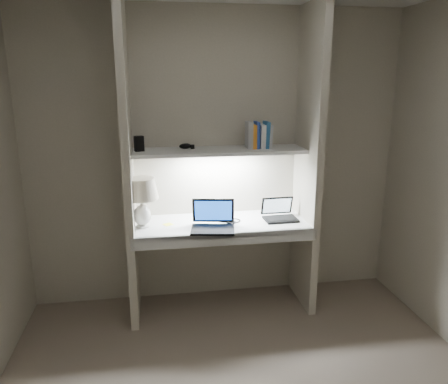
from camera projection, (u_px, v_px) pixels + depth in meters
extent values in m
cube|color=beige|center=(216.00, 159.00, 3.76)|extent=(3.20, 0.01, 2.50)
cube|color=beige|center=(128.00, 168.00, 3.38)|extent=(0.06, 0.55, 2.50)
cube|color=beige|center=(308.00, 162.00, 3.61)|extent=(0.06, 0.55, 2.50)
cube|color=white|center=(221.00, 224.00, 3.62)|extent=(1.40, 0.55, 0.04)
cube|color=silver|center=(226.00, 239.00, 3.38)|extent=(1.46, 0.03, 0.10)
cube|color=silver|center=(219.00, 151.00, 3.56)|extent=(1.40, 0.36, 0.03)
cube|color=white|center=(219.00, 154.00, 3.56)|extent=(0.60, 0.04, 0.02)
cylinder|color=white|center=(143.00, 226.00, 3.49)|extent=(0.10, 0.10, 0.02)
ellipsoid|color=white|center=(142.00, 215.00, 3.47)|extent=(0.14, 0.14, 0.17)
cylinder|color=white|center=(142.00, 203.00, 3.44)|extent=(0.02, 0.02, 0.07)
sphere|color=#FFD899|center=(141.00, 194.00, 3.43)|extent=(0.04, 0.04, 0.04)
cube|color=black|center=(213.00, 230.00, 3.41)|extent=(0.37, 0.29, 0.02)
cube|color=black|center=(213.00, 228.00, 3.41)|extent=(0.31, 0.21, 0.00)
cube|color=black|center=(213.00, 210.00, 3.52)|extent=(0.34, 0.12, 0.21)
cube|color=blue|center=(213.00, 211.00, 3.52)|extent=(0.30, 0.10, 0.17)
cube|color=black|center=(281.00, 219.00, 3.66)|extent=(0.28, 0.20, 0.02)
cube|color=black|center=(281.00, 218.00, 3.66)|extent=(0.23, 0.14, 0.00)
cube|color=black|center=(277.00, 205.00, 3.75)|extent=(0.27, 0.06, 0.16)
cube|color=#CFECFF|center=(277.00, 206.00, 3.74)|extent=(0.24, 0.05, 0.13)
cube|color=silver|center=(215.00, 207.00, 3.79)|extent=(0.11, 0.08, 0.14)
ellipsoid|color=black|center=(224.00, 220.00, 3.62)|extent=(0.10, 0.08, 0.03)
torus|color=black|center=(234.00, 221.00, 3.63)|extent=(0.11, 0.11, 0.01)
cube|color=#FFFC35|center=(168.00, 224.00, 3.56)|extent=(0.09, 0.09, 0.00)
cube|color=silver|center=(269.00, 136.00, 3.60)|extent=(0.03, 0.14, 0.19)
cube|color=#255F95|center=(266.00, 135.00, 3.60)|extent=(0.04, 0.14, 0.22)
cube|color=white|center=(262.00, 136.00, 3.59)|extent=(0.04, 0.14, 0.19)
cube|color=#284BB0|center=(257.00, 135.00, 3.58)|extent=(0.02, 0.14, 0.22)
cube|color=orange|center=(253.00, 136.00, 3.58)|extent=(0.03, 0.14, 0.19)
cube|color=#9FA0A3|center=(249.00, 135.00, 3.57)|extent=(0.04, 0.14, 0.22)
cube|color=black|center=(139.00, 144.00, 3.44)|extent=(0.08, 0.07, 0.12)
ellipsoid|color=black|center=(185.00, 146.00, 3.56)|extent=(0.13, 0.11, 0.05)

